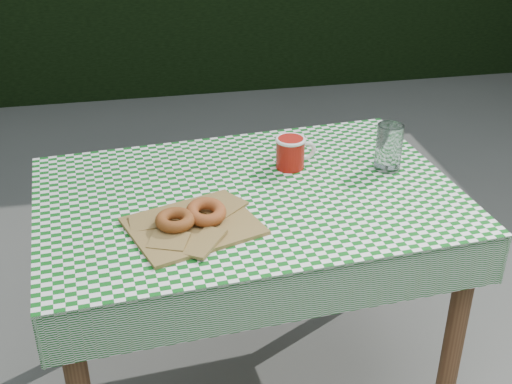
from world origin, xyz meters
The scene contains 7 objects.
table centered at (-0.12, 0.04, 0.38)m, with size 1.19×0.79×0.75m, color brown.
tablecloth centered at (-0.12, 0.04, 0.75)m, with size 1.21×0.81×0.01m, color #0E5916.
paper_bag centered at (-0.29, -0.11, 0.76)m, with size 0.32×0.26×0.02m, color olive.
bagel_front centered at (-0.34, -0.12, 0.79)m, with size 0.11×0.11×0.03m, color brown.
bagel_back centered at (-0.26, -0.10, 0.79)m, with size 0.11×0.11×0.03m, color #A04821.
coffee_mug centered at (0.04, 0.18, 0.81)m, with size 0.18×0.18×0.10m, color #9F130A, non-canonical shape.
drinking_glass centered at (0.33, 0.12, 0.83)m, with size 0.08×0.08×0.15m, color silver.
Camera 1 is at (-0.42, -1.64, 1.71)m, focal length 47.51 mm.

